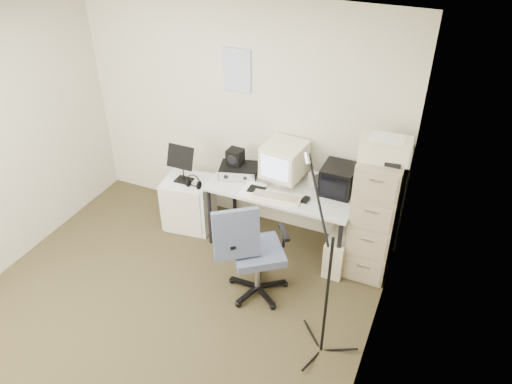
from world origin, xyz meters
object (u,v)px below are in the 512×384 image
at_px(desk, 282,216).
at_px(office_chair, 258,251).
at_px(filing_cabinet, 376,213).
at_px(side_cart, 190,203).

distance_m(desk, office_chair, 0.79).
xyz_separation_m(filing_cabinet, side_cart, (-2.01, -0.14, -0.34)).
bearing_deg(filing_cabinet, side_cart, -175.92).
distance_m(filing_cabinet, side_cart, 2.04).
bearing_deg(filing_cabinet, office_chair, -137.94).
distance_m(filing_cabinet, desk, 0.99).
bearing_deg(side_cart, office_chair, -38.65).
xyz_separation_m(filing_cabinet, desk, (-0.95, -0.03, -0.29)).
height_order(filing_cabinet, office_chair, filing_cabinet).
bearing_deg(side_cart, filing_cabinet, -3.73).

